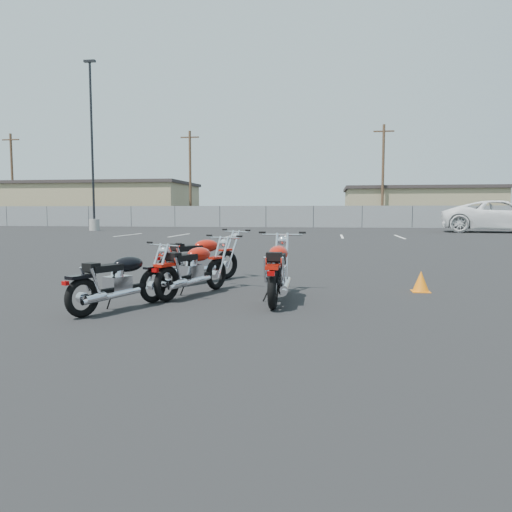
# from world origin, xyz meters

# --- Properties ---
(ground) EXTENTS (120.00, 120.00, 0.00)m
(ground) POSITION_xyz_m (0.00, 0.00, 0.00)
(ground) COLOR black
(ground) RESTS_ON ground
(motorcycle_front_red) EXTENTS (1.48, 1.86, 0.99)m
(motorcycle_front_red) POSITION_xyz_m (-1.08, 2.03, 0.45)
(motorcycle_front_red) COLOR black
(motorcycle_front_red) RESTS_ON ground
(motorcycle_second_black) EXTENTS (1.11, 1.75, 0.88)m
(motorcycle_second_black) POSITION_xyz_m (-1.49, -0.65, 0.40)
(motorcycle_second_black) COLOR black
(motorcycle_second_black) RESTS_ON ground
(motorcycle_third_red) EXTENTS (1.07, 1.88, 0.93)m
(motorcycle_third_red) POSITION_xyz_m (-0.82, 0.63, 0.43)
(motorcycle_third_red) COLOR black
(motorcycle_third_red) RESTS_ON ground
(motorcycle_rear_red) EXTENTS (0.80, 2.06, 1.01)m
(motorcycle_rear_red) POSITION_xyz_m (0.57, 0.34, 0.46)
(motorcycle_rear_red) COLOR black
(motorcycle_rear_red) RESTS_ON ground
(training_cone_near) EXTENTS (0.29, 0.29, 0.35)m
(training_cone_near) POSITION_xyz_m (2.86, 1.53, 0.17)
(training_cone_near) COLOR orange
(training_cone_near) RESTS_ON ground
(light_pole_west) EXTENTS (0.80, 0.70, 11.56)m
(light_pole_west) POSITION_xyz_m (-14.90, 25.74, 3.11)
(light_pole_west) COLOR #999790
(light_pole_west) RESTS_ON ground
(chainlink_fence) EXTENTS (80.06, 0.06, 1.80)m
(chainlink_fence) POSITION_xyz_m (-0.00, 35.00, 0.90)
(chainlink_fence) COLOR slate
(chainlink_fence) RESTS_ON ground
(tan_building_west) EXTENTS (18.40, 10.40, 4.30)m
(tan_building_west) POSITION_xyz_m (-22.00, 42.00, 2.16)
(tan_building_west) COLOR #9C8F65
(tan_building_west) RESTS_ON ground
(tan_building_east) EXTENTS (14.40, 9.40, 3.70)m
(tan_building_east) POSITION_xyz_m (10.00, 44.00, 1.86)
(tan_building_east) COLOR #9C8F65
(tan_building_east) RESTS_ON ground
(utility_pole_a) EXTENTS (1.80, 0.24, 9.00)m
(utility_pole_a) POSITION_xyz_m (-30.00, 39.00, 4.69)
(utility_pole_a) COLOR #452F20
(utility_pole_a) RESTS_ON ground
(utility_pole_b) EXTENTS (1.80, 0.24, 9.00)m
(utility_pole_b) POSITION_xyz_m (-12.00, 40.00, 4.69)
(utility_pole_b) COLOR #452F20
(utility_pole_b) RESTS_ON ground
(utility_pole_c) EXTENTS (1.80, 0.24, 9.00)m
(utility_pole_c) POSITION_xyz_m (6.00, 39.00, 4.69)
(utility_pole_c) COLOR #452F20
(utility_pole_c) RESTS_ON ground
(parking_line_stripes) EXTENTS (15.12, 4.00, 0.01)m
(parking_line_stripes) POSITION_xyz_m (-2.50, 20.00, 0.00)
(parking_line_stripes) COLOR silver
(parking_line_stripes) RESTS_ON ground
(white_van) EXTENTS (5.07, 8.99, 3.22)m
(white_van) POSITION_xyz_m (12.20, 26.63, 1.61)
(white_van) COLOR white
(white_van) RESTS_ON ground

